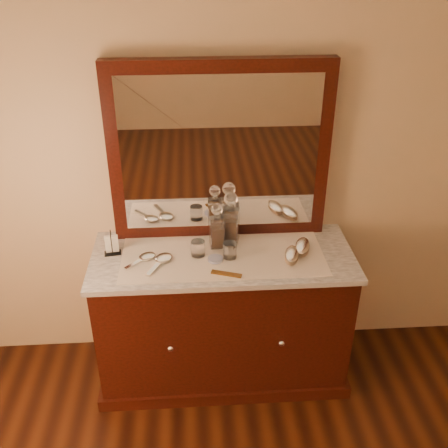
{
  "coord_description": "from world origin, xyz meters",
  "views": [
    {
      "loc": [
        -0.15,
        -0.4,
        2.38
      ],
      "look_at": [
        0.0,
        1.85,
        1.1
      ],
      "focal_mm": 41.09,
      "sensor_mm": 36.0,
      "label": 1
    }
  ],
  "objects_px": {
    "mirror_frame": "(220,153)",
    "hand_mirror_inner": "(162,260)",
    "pin_dish": "(215,259)",
    "comb": "(226,274)",
    "decanter_left": "(217,230)",
    "brush_near": "(292,255)",
    "napkin_rack": "(112,245)",
    "decanter_right": "(230,223)",
    "dresser_cabinet": "(223,317)",
    "brush_far": "(302,247)",
    "hand_mirror_outer": "(145,258)"
  },
  "relations": [
    {
      "from": "pin_dish",
      "to": "brush_far",
      "type": "height_order",
      "value": "brush_far"
    },
    {
      "from": "mirror_frame",
      "to": "decanter_right",
      "type": "xyz_separation_m",
      "value": [
        0.05,
        -0.1,
        -0.38
      ]
    },
    {
      "from": "pin_dish",
      "to": "brush_far",
      "type": "relative_size",
      "value": 0.43
    },
    {
      "from": "dresser_cabinet",
      "to": "napkin_rack",
      "type": "relative_size",
      "value": 10.42
    },
    {
      "from": "dresser_cabinet",
      "to": "pin_dish",
      "type": "relative_size",
      "value": 16.92
    },
    {
      "from": "comb",
      "to": "brush_near",
      "type": "bearing_deg",
      "value": 37.67
    },
    {
      "from": "decanter_right",
      "to": "hand_mirror_inner",
      "type": "height_order",
      "value": "decanter_right"
    },
    {
      "from": "decanter_right",
      "to": "hand_mirror_inner",
      "type": "relative_size",
      "value": 1.33
    },
    {
      "from": "mirror_frame",
      "to": "pin_dish",
      "type": "relative_size",
      "value": 14.5
    },
    {
      "from": "decanter_left",
      "to": "brush_near",
      "type": "height_order",
      "value": "decanter_left"
    },
    {
      "from": "pin_dish",
      "to": "hand_mirror_inner",
      "type": "xyz_separation_m",
      "value": [
        -0.29,
        0.01,
        0.0
      ]
    },
    {
      "from": "dresser_cabinet",
      "to": "brush_near",
      "type": "bearing_deg",
      "value": -11.21
    },
    {
      "from": "pin_dish",
      "to": "decanter_right",
      "type": "relative_size",
      "value": 0.27
    },
    {
      "from": "hand_mirror_outer",
      "to": "hand_mirror_inner",
      "type": "distance_m",
      "value": 0.1
    },
    {
      "from": "napkin_rack",
      "to": "brush_near",
      "type": "distance_m",
      "value": 0.98
    },
    {
      "from": "comb",
      "to": "hand_mirror_inner",
      "type": "distance_m",
      "value": 0.37
    },
    {
      "from": "comb",
      "to": "hand_mirror_outer",
      "type": "distance_m",
      "value": 0.46
    },
    {
      "from": "brush_far",
      "to": "hand_mirror_outer",
      "type": "bearing_deg",
      "value": -178.44
    },
    {
      "from": "decanter_left",
      "to": "hand_mirror_inner",
      "type": "xyz_separation_m",
      "value": [
        -0.3,
        -0.14,
        -0.09
      ]
    },
    {
      "from": "comb",
      "to": "pin_dish",
      "type": "bearing_deg",
      "value": 128.76
    },
    {
      "from": "decanter_left",
      "to": "decanter_right",
      "type": "distance_m",
      "value": 0.09
    },
    {
      "from": "decanter_left",
      "to": "hand_mirror_inner",
      "type": "height_order",
      "value": "decanter_left"
    },
    {
      "from": "brush_far",
      "to": "hand_mirror_outer",
      "type": "xyz_separation_m",
      "value": [
        -0.86,
        -0.02,
        -0.02
      ]
    },
    {
      "from": "mirror_frame",
      "to": "decanter_right",
      "type": "relative_size",
      "value": 3.93
    },
    {
      "from": "dresser_cabinet",
      "to": "comb",
      "type": "relative_size",
      "value": 8.71
    },
    {
      "from": "mirror_frame",
      "to": "hand_mirror_inner",
      "type": "relative_size",
      "value": 5.23
    },
    {
      "from": "dresser_cabinet",
      "to": "hand_mirror_inner",
      "type": "distance_m",
      "value": 0.56
    },
    {
      "from": "pin_dish",
      "to": "comb",
      "type": "distance_m",
      "value": 0.15
    },
    {
      "from": "pin_dish",
      "to": "brush_near",
      "type": "bearing_deg",
      "value": -2.09
    },
    {
      "from": "decanter_left",
      "to": "napkin_rack",
      "type": "bearing_deg",
      "value": -176.24
    },
    {
      "from": "pin_dish",
      "to": "hand_mirror_outer",
      "type": "bearing_deg",
      "value": 174.55
    },
    {
      "from": "dresser_cabinet",
      "to": "pin_dish",
      "type": "height_order",
      "value": "pin_dish"
    },
    {
      "from": "dresser_cabinet",
      "to": "pin_dish",
      "type": "bearing_deg",
      "value": -126.83
    },
    {
      "from": "comb",
      "to": "decanter_left",
      "type": "height_order",
      "value": "decanter_left"
    },
    {
      "from": "brush_near",
      "to": "hand_mirror_outer",
      "type": "distance_m",
      "value": 0.79
    },
    {
      "from": "decanter_left",
      "to": "brush_near",
      "type": "xyz_separation_m",
      "value": [
        0.39,
        -0.16,
        -0.08
      ]
    },
    {
      "from": "comb",
      "to": "brush_far",
      "type": "xyz_separation_m",
      "value": [
        0.43,
        0.2,
        0.02
      ]
    },
    {
      "from": "decanter_left",
      "to": "hand_mirror_outer",
      "type": "xyz_separation_m",
      "value": [
        -0.4,
        -0.11,
        -0.09
      ]
    },
    {
      "from": "pin_dish",
      "to": "hand_mirror_outer",
      "type": "distance_m",
      "value": 0.38
    },
    {
      "from": "decanter_left",
      "to": "decanter_right",
      "type": "xyz_separation_m",
      "value": [
        0.08,
        0.05,
        0.02
      ]
    },
    {
      "from": "mirror_frame",
      "to": "decanter_right",
      "type": "bearing_deg",
      "value": -63.01
    },
    {
      "from": "mirror_frame",
      "to": "comb",
      "type": "distance_m",
      "value": 0.66
    },
    {
      "from": "hand_mirror_inner",
      "to": "dresser_cabinet",
      "type": "bearing_deg",
      "value": 8.67
    },
    {
      "from": "dresser_cabinet",
      "to": "hand_mirror_inner",
      "type": "relative_size",
      "value": 6.1
    },
    {
      "from": "pin_dish",
      "to": "napkin_rack",
      "type": "height_order",
      "value": "napkin_rack"
    },
    {
      "from": "comb",
      "to": "hand_mirror_inner",
      "type": "xyz_separation_m",
      "value": [
        -0.34,
        0.14,
        0.01
      ]
    },
    {
      "from": "dresser_cabinet",
      "to": "comb",
      "type": "xyz_separation_m",
      "value": [
        0.01,
        -0.19,
        0.45
      ]
    },
    {
      "from": "napkin_rack",
      "to": "decanter_right",
      "type": "bearing_deg",
      "value": 7.54
    },
    {
      "from": "decanter_left",
      "to": "hand_mirror_inner",
      "type": "distance_m",
      "value": 0.35
    },
    {
      "from": "dresser_cabinet",
      "to": "decanter_left",
      "type": "distance_m",
      "value": 0.55
    }
  ]
}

